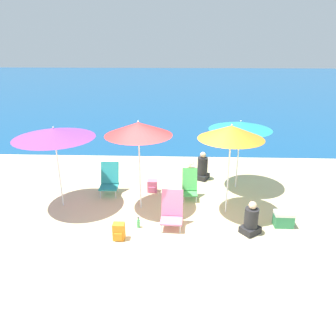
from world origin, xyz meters
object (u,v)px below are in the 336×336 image
at_px(person_seated_near, 202,168).
at_px(beach_umbrella_teal, 241,126).
at_px(beach_chair_pink, 172,210).
at_px(backpack_orange, 119,232).
at_px(person_seated_far, 251,221).
at_px(beach_umbrella_orange, 231,132).
at_px(beach_umbrella_red, 138,129).
at_px(cooler_box, 284,219).
at_px(seagull, 190,164).
at_px(water_bottle, 138,223).
at_px(beach_umbrella_purple, 54,133).
at_px(beach_chair_green, 190,185).
at_px(beach_chair_teal, 109,179).
at_px(backpack_pink, 152,186).

bearing_deg(person_seated_near, beach_umbrella_teal, -0.85).
relative_size(beach_umbrella_teal, person_seated_near, 2.26).
distance_m(beach_chair_pink, backpack_orange, 1.32).
bearing_deg(beach_chair_pink, person_seated_far, -5.23).
bearing_deg(beach_umbrella_orange, beach_umbrella_red, 176.14).
height_order(beach_umbrella_orange, person_seated_far, beach_umbrella_orange).
relative_size(beach_chair_pink, cooler_box, 1.89).
xyz_separation_m(beach_umbrella_red, beach_umbrella_orange, (2.19, -0.15, -0.02)).
bearing_deg(seagull, beach_umbrella_red, -114.85).
height_order(beach_chair_pink, water_bottle, beach_chair_pink).
relative_size(beach_umbrella_purple, person_seated_far, 2.69).
bearing_deg(beach_umbrella_orange, beach_chair_pink, -152.78).
bearing_deg(beach_umbrella_red, beach_umbrella_purple, 178.70).
xyz_separation_m(beach_chair_green, beach_chair_pink, (-0.45, -1.48, 0.02)).
relative_size(beach_chair_teal, cooler_box, 1.92).
relative_size(person_seated_near, backpack_orange, 2.30).
xyz_separation_m(beach_chair_pink, backpack_orange, (-1.14, -0.62, -0.21)).
relative_size(beach_umbrella_red, backpack_pink, 6.74).
bearing_deg(water_bottle, beach_umbrella_orange, 20.94).
relative_size(beach_umbrella_red, water_bottle, 8.68).
xyz_separation_m(beach_chair_pink, cooler_box, (2.62, 0.08, -0.22)).
relative_size(beach_umbrella_orange, backpack_pink, 6.68).
xyz_separation_m(beach_chair_pink, backpack_pink, (-0.62, 1.83, -0.23)).
height_order(beach_chair_green, person_seated_near, person_seated_near).
relative_size(person_seated_near, cooler_box, 1.97).
distance_m(beach_chair_teal, person_seated_far, 4.10).
relative_size(beach_chair_pink, backpack_orange, 2.22).
distance_m(beach_chair_green, person_seated_near, 1.39).
relative_size(beach_umbrella_purple, backpack_pink, 6.23).
distance_m(water_bottle, seagull, 4.11).
distance_m(person_seated_near, cooler_box, 3.25).
bearing_deg(water_bottle, beach_chair_teal, 119.79).
relative_size(beach_chair_green, water_bottle, 3.08).
relative_size(beach_chair_green, backpack_orange, 2.12).
height_order(beach_umbrella_red, beach_umbrella_orange, beach_umbrella_red).
bearing_deg(beach_umbrella_purple, beach_umbrella_red, -1.30).
bearing_deg(beach_chair_teal, water_bottle, -62.31).
height_order(beach_umbrella_purple, cooler_box, beach_umbrella_purple).
relative_size(beach_chair_pink, water_bottle, 3.22).
xyz_separation_m(beach_umbrella_red, water_bottle, (0.05, -0.96, -2.02)).
relative_size(person_seated_far, backpack_pink, 2.31).
height_order(beach_umbrella_red, water_bottle, beach_umbrella_red).
bearing_deg(person_seated_near, beach_umbrella_purple, -124.46).
xyz_separation_m(beach_umbrella_red, beach_chair_green, (1.28, 0.63, -1.74)).
bearing_deg(person_seated_near, beach_umbrella_orange, -48.50).
bearing_deg(water_bottle, beach_chair_green, 52.48).
bearing_deg(beach_chair_green, backpack_orange, -127.84).
distance_m(beach_umbrella_teal, water_bottle, 3.95).
xyz_separation_m(beach_chair_teal, person_seated_far, (3.61, -1.95, -0.11)).
height_order(beach_chair_green, beach_chair_teal, beach_chair_teal).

